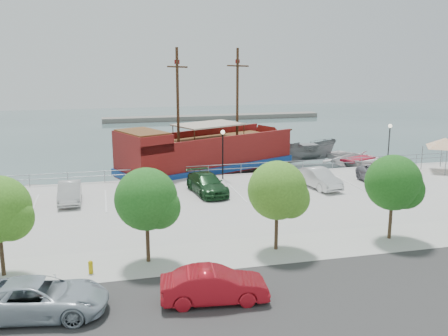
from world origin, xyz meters
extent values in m
plane|color=#344F4F|center=(0.00, 0.00, -1.00)|extent=(160.00, 160.00, 0.00)
cube|color=#303030|center=(0.00, -16.00, 0.01)|extent=(100.00, 8.00, 0.04)
cube|color=#AEAEAC|center=(0.00, -10.00, 0.01)|extent=(100.00, 4.00, 0.05)
cylinder|color=gray|center=(0.00, 7.80, 0.95)|extent=(50.00, 0.06, 0.06)
cylinder|color=gray|center=(0.00, 7.80, 0.55)|extent=(50.00, 0.06, 0.06)
cube|color=slate|center=(10.00, 55.00, -0.60)|extent=(40.00, 3.00, 0.80)
cube|color=maroon|center=(-0.26, 11.92, 1.04)|extent=(17.85, 11.82, 2.79)
cube|color=navy|center=(-0.26, 11.92, 0.13)|extent=(18.27, 12.25, 0.64)
cone|color=maroon|center=(8.37, 15.73, 1.04)|extent=(5.21, 6.09, 5.14)
cube|color=maroon|center=(-6.63, 9.11, 3.18)|extent=(5.10, 6.20, 1.50)
cube|color=brown|center=(-6.63, 9.11, 3.98)|extent=(4.73, 5.72, 0.13)
cube|color=brown|center=(0.23, 12.14, 2.48)|extent=(14.65, 9.94, 0.16)
cube|color=maroon|center=(-1.29, 14.27, 2.80)|extent=(15.77, 7.12, 0.75)
cube|color=maroon|center=(0.78, 9.57, 2.80)|extent=(15.77, 7.12, 0.75)
cylinder|color=#382111|center=(3.18, 13.43, 6.82)|extent=(0.34, 0.34, 8.79)
cylinder|color=#382111|center=(-3.20, 10.62, 6.82)|extent=(0.34, 0.34, 8.79)
cylinder|color=#382111|center=(3.18, 13.43, 9.50)|extent=(1.44, 3.00, 0.15)
cylinder|color=#382111|center=(-3.20, 10.62, 9.50)|extent=(1.44, 3.00, 0.15)
cube|color=#BEAD95|center=(-0.06, 12.01, 4.04)|extent=(7.33, 6.23, 0.13)
cylinder|color=#382111|center=(9.06, 16.03, 2.32)|extent=(2.51, 1.23, 0.63)
imported|color=slate|center=(11.30, 14.24, 0.21)|extent=(6.29, 2.43, 2.43)
imported|color=white|center=(15.53, 10.98, -0.21)|extent=(7.84, 9.08, 1.58)
cube|color=slate|center=(-13.86, 9.20, -0.81)|extent=(6.79, 3.78, 0.37)
cube|color=gray|center=(7.71, 9.20, -0.80)|extent=(7.39, 4.62, 0.41)
cube|color=gray|center=(16.52, 9.20, -0.80)|extent=(7.16, 4.72, 0.40)
cylinder|color=slate|center=(19.03, 5.60, 1.12)|extent=(0.09, 0.09, 2.24)
cylinder|color=slate|center=(21.60, 6.25, 1.12)|extent=(0.09, 0.09, 2.24)
cylinder|color=slate|center=(19.67, 3.03, 1.12)|extent=(0.09, 0.09, 2.24)
pyramid|color=white|center=(20.63, 4.64, 3.11)|extent=(5.19, 5.19, 0.92)
imported|color=#A2B0BB|center=(-12.87, -14.42, 0.78)|extent=(5.95, 3.45, 1.56)
imported|color=#A5111C|center=(-5.62, -15.02, 0.77)|extent=(4.80, 2.10, 1.53)
cylinder|color=#C4AA09|center=(-10.88, -10.80, 0.28)|extent=(0.22, 0.22, 0.56)
sphere|color=#C4AA09|center=(-10.88, -10.80, 0.58)|extent=(0.24, 0.24, 0.24)
cylinder|color=black|center=(0.00, 6.50, 2.00)|extent=(0.12, 0.12, 4.00)
sphere|color=#FFF2CC|center=(0.00, 6.50, 4.10)|extent=(0.36, 0.36, 0.36)
cylinder|color=black|center=(16.00, 6.50, 2.00)|extent=(0.12, 0.12, 4.00)
sphere|color=#FFF2CC|center=(16.00, 6.50, 4.10)|extent=(0.36, 0.36, 0.36)
cylinder|color=#473321|center=(-15.00, -10.00, 1.10)|extent=(0.20, 0.20, 2.20)
sphere|color=#3B731D|center=(-14.40, -10.30, 3.00)|extent=(2.20, 2.20, 2.20)
cylinder|color=#473321|center=(-8.00, -10.00, 1.10)|extent=(0.20, 0.20, 2.20)
sphere|color=#1E571A|center=(-8.00, -10.00, 3.40)|extent=(3.20, 3.20, 3.20)
sphere|color=#1E571A|center=(-7.40, -10.30, 3.00)|extent=(2.20, 2.20, 2.20)
cylinder|color=#473321|center=(-1.00, -10.00, 1.10)|extent=(0.20, 0.20, 2.20)
sphere|color=#40751F|center=(-1.00, -10.00, 3.40)|extent=(3.20, 3.20, 3.20)
sphere|color=#40751F|center=(-0.40, -10.30, 3.00)|extent=(2.20, 2.20, 2.20)
cylinder|color=#473321|center=(6.00, -10.00, 1.10)|extent=(0.20, 0.20, 2.20)
sphere|color=#1A5016|center=(6.00, -10.00, 3.40)|extent=(3.20, 3.20, 3.20)
sphere|color=#1A5016|center=(6.60, -10.30, 3.00)|extent=(2.20, 2.20, 2.20)
imported|color=#B61111|center=(-16.40, 1.47, 0.68)|extent=(1.93, 4.10, 1.36)
imported|color=silver|center=(-12.53, 2.30, 0.74)|extent=(1.63, 4.50, 1.48)
imported|color=#183F1F|center=(-2.30, 2.25, 0.77)|extent=(2.86, 5.54, 1.53)
imported|color=black|center=(3.00, 2.74, 0.68)|extent=(1.77, 4.06, 1.36)
imported|color=silver|center=(6.85, 1.76, 0.78)|extent=(2.38, 4.92, 1.56)
imported|color=slate|center=(12.37, 1.34, 0.77)|extent=(2.87, 5.69, 1.54)
camera|label=1|loc=(-9.96, -34.44, 10.47)|focal=40.00mm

